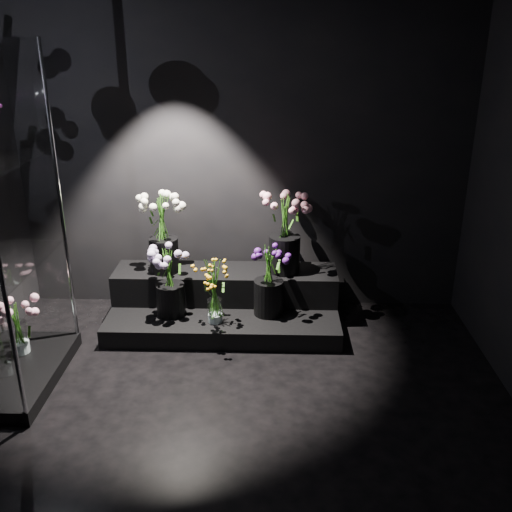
{
  "coord_description": "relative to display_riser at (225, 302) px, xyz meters",
  "views": [
    {
      "loc": [
        0.27,
        -2.98,
        2.44
      ],
      "look_at": [
        0.14,
        1.2,
        0.79
      ],
      "focal_mm": 40.0,
      "sensor_mm": 36.0,
      "label": 1
    }
  ],
  "objects": [
    {
      "name": "wall_back",
      "position": [
        0.15,
        0.4,
        1.22
      ],
      "size": [
        4.0,
        0.0,
        4.0
      ],
      "primitive_type": "plane",
      "rotation": [
        1.57,
        0.0,
        0.0
      ],
      "color": "black",
      "rests_on": "floor"
    },
    {
      "name": "display_riser",
      "position": [
        0.0,
        0.0,
        0.0
      ],
      "size": [
        2.0,
        0.89,
        0.44
      ],
      "color": "black",
      "rests_on": "floor"
    },
    {
      "name": "bouquet_lilac",
      "position": [
        -0.44,
        -0.21,
        0.32
      ],
      "size": [
        0.4,
        0.4,
        0.6
      ],
      "rotation": [
        0.0,
        0.0,
        0.19
      ],
      "color": "black",
      "rests_on": "display_riser"
    },
    {
      "name": "bouquet_purple",
      "position": [
        0.39,
        -0.17,
        0.32
      ],
      "size": [
        0.42,
        0.42,
        0.63
      ],
      "rotation": [
        0.0,
        0.0,
        0.42
      ],
      "color": "black",
      "rests_on": "display_riser"
    },
    {
      "name": "bouquet_orange_bells",
      "position": [
        -0.05,
        -0.34,
        0.27
      ],
      "size": [
        0.29,
        0.29,
        0.56
      ],
      "rotation": [
        0.0,
        0.0,
        -0.16
      ],
      "color": "white",
      "rests_on": "display_riser"
    },
    {
      "name": "floor",
      "position": [
        0.15,
        -1.6,
        -0.18
      ],
      "size": [
        4.0,
        4.0,
        0.0
      ],
      "primitive_type": "plane",
      "color": "black",
      "rests_on": "ground"
    },
    {
      "name": "bouquet_cream_roses",
      "position": [
        -0.54,
        0.09,
        0.66
      ],
      "size": [
        0.48,
        0.48,
        0.7
      ],
      "rotation": [
        0.0,
        0.0,
        0.32
      ],
      "color": "black",
      "rests_on": "display_riser"
    },
    {
      "name": "bouquet_case_base_pink",
      "position": [
        -1.53,
        -0.78,
        0.16
      ],
      "size": [
        0.38,
        0.38,
        0.42
      ],
      "rotation": [
        0.0,
        0.0,
        -0.18
      ],
      "color": "white",
      "rests_on": "display_case"
    },
    {
      "name": "bouquet_pink_roses",
      "position": [
        0.53,
        0.11,
        0.66
      ],
      "size": [
        0.48,
        0.48,
        0.71
      ],
      "rotation": [
        0.0,
        0.0,
        -0.29
      ],
      "color": "black",
      "rests_on": "display_riser"
    }
  ]
}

